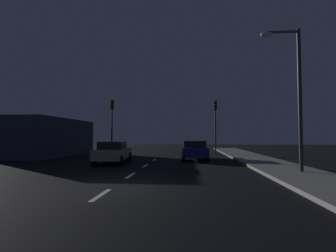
{
  "coord_description": "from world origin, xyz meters",
  "views": [
    {
      "loc": [
        2.68,
        -8.53,
        1.76
      ],
      "look_at": [
        0.63,
        14.73,
        2.75
      ],
      "focal_mm": 26.59,
      "sensor_mm": 36.0,
      "label": 1
    }
  ],
  "objects_px": {
    "traffic_signal_right": "(215,117)",
    "street_lamp_right": "(293,86)",
    "traffic_signal_left": "(112,117)",
    "car_adjacent_lane": "(113,152)",
    "car_stopped_ahead": "(195,150)"
  },
  "relations": [
    {
      "from": "traffic_signal_right",
      "to": "car_stopped_ahead",
      "type": "distance_m",
      "value": 5.95
    },
    {
      "from": "traffic_signal_right",
      "to": "street_lamp_right",
      "type": "xyz_separation_m",
      "value": [
        2.41,
        -11.84,
        0.51
      ]
    },
    {
      "from": "traffic_signal_left",
      "to": "traffic_signal_right",
      "type": "distance_m",
      "value": 10.08
    },
    {
      "from": "traffic_signal_left",
      "to": "car_stopped_ahead",
      "type": "distance_m",
      "value": 9.8
    },
    {
      "from": "traffic_signal_right",
      "to": "street_lamp_right",
      "type": "bearing_deg",
      "value": -78.47
    },
    {
      "from": "traffic_signal_right",
      "to": "car_stopped_ahead",
      "type": "height_order",
      "value": "traffic_signal_right"
    },
    {
      "from": "car_adjacent_lane",
      "to": "street_lamp_right",
      "type": "xyz_separation_m",
      "value": [
        9.85,
        -3.91,
        3.39
      ]
    },
    {
      "from": "traffic_signal_right",
      "to": "traffic_signal_left",
      "type": "bearing_deg",
      "value": 180.0
    },
    {
      "from": "traffic_signal_left",
      "to": "car_adjacent_lane",
      "type": "distance_m",
      "value": 8.87
    },
    {
      "from": "car_adjacent_lane",
      "to": "street_lamp_right",
      "type": "height_order",
      "value": "street_lamp_right"
    },
    {
      "from": "traffic_signal_left",
      "to": "street_lamp_right",
      "type": "height_order",
      "value": "street_lamp_right"
    },
    {
      "from": "traffic_signal_left",
      "to": "traffic_signal_right",
      "type": "xyz_separation_m",
      "value": [
        10.08,
        -0.0,
        -0.09
      ]
    },
    {
      "from": "traffic_signal_left",
      "to": "traffic_signal_right",
      "type": "relative_size",
      "value": 1.03
    },
    {
      "from": "traffic_signal_right",
      "to": "car_adjacent_lane",
      "type": "xyz_separation_m",
      "value": [
        -7.43,
        -7.93,
        -2.88
      ]
    },
    {
      "from": "traffic_signal_right",
      "to": "car_adjacent_lane",
      "type": "height_order",
      "value": "traffic_signal_right"
    }
  ]
}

